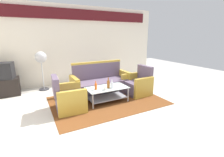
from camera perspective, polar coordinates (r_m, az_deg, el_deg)
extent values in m
plane|color=beige|center=(3.89, 2.22, -11.91)|extent=(14.00, 14.00, 0.00)
cube|color=silver|center=(6.32, -11.89, 11.43)|extent=(6.52, 0.12, 2.80)
cube|color=#4C1419|center=(6.26, -12.20, 21.21)|extent=(5.76, 0.08, 0.36)
cube|color=brown|center=(4.54, -1.69, -7.74)|extent=(2.96, 2.08, 0.01)
cube|color=#5B4C60|center=(5.01, -3.65, -2.94)|extent=(1.61, 0.72, 0.42)
cube|color=#5B4C60|center=(5.17, -5.23, 2.78)|extent=(1.60, 0.16, 0.48)
cube|color=#B79333|center=(5.37, 4.48, -0.60)|extent=(0.13, 0.70, 0.62)
cube|color=#B79333|center=(4.70, -13.00, -3.22)|extent=(0.13, 0.70, 0.62)
cube|color=#B79333|center=(5.12, -5.31, 5.73)|extent=(1.64, 0.12, 0.06)
cube|color=#5B4C60|center=(4.08, -14.45, -7.81)|extent=(0.70, 0.64, 0.40)
cube|color=#5B4C60|center=(3.91, -19.33, -2.60)|extent=(0.16, 0.61, 0.45)
cube|color=#B79333|center=(4.36, -15.29, -5.14)|extent=(0.67, 0.14, 0.58)
cube|color=#B79333|center=(3.75, -13.66, -8.38)|extent=(0.67, 0.14, 0.58)
cube|color=#5B4C60|center=(5.02, 8.66, -3.17)|extent=(0.69, 0.63, 0.40)
cube|color=#5B4C60|center=(5.10, 11.55, 1.96)|extent=(0.15, 0.61, 0.45)
cube|color=#B79333|center=(4.75, 11.21, -3.19)|extent=(0.66, 0.13, 0.58)
cube|color=#B79333|center=(5.24, 6.42, -1.28)|extent=(0.66, 0.13, 0.58)
cube|color=silver|center=(4.33, -1.79, -3.26)|extent=(1.10, 0.60, 0.02)
cube|color=#9E9EA5|center=(4.43, -1.76, -6.61)|extent=(1.00, 0.52, 0.02)
cylinder|color=#9E9EA5|center=(4.45, -9.20, -5.61)|extent=(0.04, 0.04, 0.40)
cylinder|color=#9E9EA5|center=(4.84, 2.32, -3.69)|extent=(0.04, 0.04, 0.40)
cylinder|color=#9E9EA5|center=(3.99, -6.77, -7.98)|extent=(0.04, 0.04, 0.40)
cylinder|color=#9E9EA5|center=(4.42, 5.70, -5.59)|extent=(0.04, 0.04, 0.40)
cylinder|color=silver|center=(4.24, -0.04, -2.39)|extent=(0.07, 0.07, 0.16)
cylinder|color=silver|center=(4.21, -0.04, -0.88)|extent=(0.03, 0.03, 0.07)
cylinder|color=brown|center=(4.26, -1.30, -2.07)|extent=(0.07, 0.07, 0.20)
cylinder|color=brown|center=(4.22, -1.31, -0.22)|extent=(0.03, 0.03, 0.09)
cylinder|color=#D85919|center=(4.16, -5.73, -2.85)|extent=(0.06, 0.06, 0.16)
cylinder|color=#D85919|center=(4.13, -5.77, -1.33)|extent=(0.02, 0.02, 0.07)
cylinder|color=silver|center=(4.12, -2.28, -3.42)|extent=(0.08, 0.08, 0.10)
cube|color=black|center=(5.79, -33.67, -2.59)|extent=(0.80, 0.50, 0.52)
cube|color=black|center=(5.68, -34.39, 2.23)|extent=(0.67, 0.54, 0.48)
cube|color=black|center=(5.89, -33.80, 2.69)|extent=(0.50, 0.10, 0.36)
cylinder|color=#2D2D33|center=(5.88, -22.76, -3.47)|extent=(0.32, 0.32, 0.03)
cylinder|color=#B2B2B7|center=(5.75, -23.25, 1.17)|extent=(0.03, 0.03, 0.95)
sphere|color=#B2B2B7|center=(5.65, -23.86, 6.91)|extent=(0.36, 0.36, 0.36)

